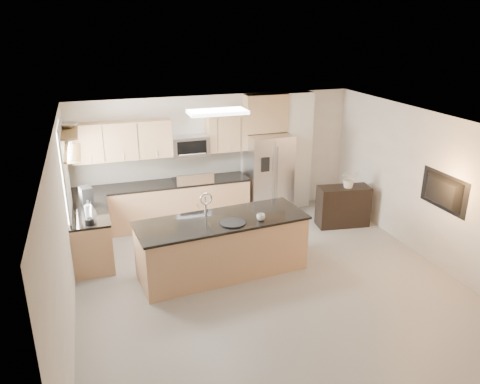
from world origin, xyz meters
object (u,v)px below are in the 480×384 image
object	(u,v)px
kettle	(92,209)
bowl	(68,125)
island	(222,246)
platter	(233,223)
cup	(261,217)
flower_vase	(350,173)
refrigerator	(268,175)
microwave	(190,146)
blender	(89,216)
credenza	(343,206)
range	(193,200)
coffee_maker	(86,197)
television	(440,192)

from	to	relation	value
kettle	bowl	xyz separation A→B (m)	(-0.22, 0.49, 1.36)
island	platter	size ratio (longest dim) A/B	7.11
cup	platter	bearing A→B (deg)	178.15
flower_vase	refrigerator	bearing A→B (deg)	138.68
microwave	cup	bearing A→B (deg)	-77.39
kettle	flower_vase	size ratio (longest dim) A/B	0.38
blender	flower_vase	size ratio (longest dim) A/B	0.56
bowl	blender	bearing A→B (deg)	-78.94
refrigerator	island	distance (m)	2.79
island	kettle	distance (m)	2.31
platter	credenza	bearing A→B (deg)	25.29
bowl	microwave	bearing A→B (deg)	21.69
range	flower_vase	xyz separation A→B (m)	(2.97, -1.20, 0.67)
coffee_maker	platter	bearing A→B (deg)	-36.29
bowl	island	bearing A→B (deg)	-33.45
kettle	platter	bearing A→B (deg)	-29.40
range	coffee_maker	distance (m)	2.34
platter	microwave	bearing A→B (deg)	92.47
range	island	xyz separation A→B (m)	(-0.01, -2.25, 0.02)
range	microwave	bearing A→B (deg)	90.00
television	flower_vase	bearing A→B (deg)	15.68
range	island	distance (m)	2.25
microwave	cup	world-z (taller)	microwave
cup	island	bearing A→B (deg)	158.64
bowl	television	distance (m)	6.31
refrigerator	blender	world-z (taller)	refrigerator
range	bowl	size ratio (longest dim) A/B	2.88
platter	bowl	xyz separation A→B (m)	(-2.36, 1.70, 1.40)
coffee_maker	flower_vase	size ratio (longest dim) A/B	0.60
cup	blender	bearing A→B (deg)	162.92
blender	television	size ratio (longest dim) A/B	0.31
flower_vase	television	distance (m)	2.01
flower_vase	microwave	bearing A→B (deg)	156.00
credenza	cup	bearing A→B (deg)	-142.39
credenza	television	xyz separation A→B (m)	(0.61, -1.97, 0.93)
range	platter	world-z (taller)	range
microwave	credenza	bearing A→B (deg)	-23.67
coffee_maker	bowl	distance (m)	1.30
microwave	blender	world-z (taller)	microwave
range	credenza	xyz separation A→B (m)	(2.90, -1.15, -0.05)
cup	coffee_maker	size ratio (longest dim) A/B	0.38
credenza	kettle	size ratio (longest dim) A/B	4.55
credenza	platter	distance (m)	3.14
credenza	refrigerator	bearing A→B (deg)	146.16
cup	kettle	xyz separation A→B (m)	(-2.61, 1.22, -0.00)
credenza	flower_vase	distance (m)	0.73
television	coffee_maker	bearing A→B (deg)	67.92
platter	kettle	distance (m)	2.45
range	blender	world-z (taller)	blender
kettle	flower_vase	distance (m)	5.00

